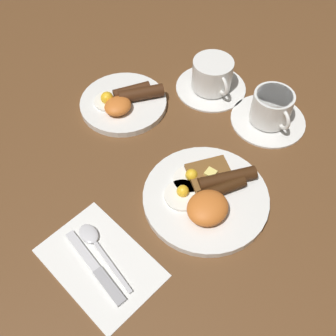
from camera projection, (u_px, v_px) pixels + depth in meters
ground_plane at (205, 200)px, 0.76m from camera, size 3.00×3.00×0.00m
breakfast_plate_near at (207, 195)px, 0.75m from camera, size 0.24×0.24×0.05m
breakfast_plate_far at (124, 102)px, 0.90m from camera, size 0.20×0.20×0.04m
teacup_near at (271, 111)px, 0.86m from camera, size 0.17×0.17×0.08m
teacup_far at (212, 78)px, 0.92m from camera, size 0.17×0.17×0.08m
napkin at (100, 263)px, 0.68m from camera, size 0.15×0.22×0.01m
knife at (97, 270)px, 0.67m from camera, size 0.02×0.17×0.01m
spoon at (94, 241)px, 0.70m from camera, size 0.03×0.16×0.01m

